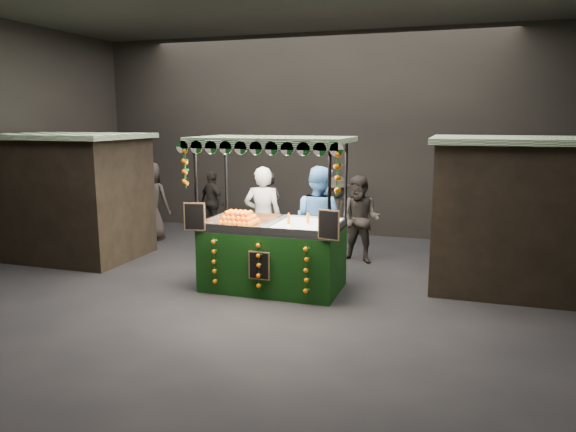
% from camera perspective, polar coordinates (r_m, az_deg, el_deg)
% --- Properties ---
extents(ground, '(12.00, 12.00, 0.00)m').
position_cam_1_polar(ground, '(9.46, -4.29, -7.67)').
color(ground, black).
rests_on(ground, ground).
extents(market_hall, '(12.10, 10.10, 5.05)m').
position_cam_1_polar(market_hall, '(9.01, -4.59, 13.25)').
color(market_hall, black).
rests_on(market_hall, ground).
extents(neighbour_stall_left, '(3.00, 2.20, 2.60)m').
position_cam_1_polar(neighbour_stall_left, '(12.28, -21.92, 2.03)').
color(neighbour_stall_left, black).
rests_on(neighbour_stall_left, ground).
extents(neighbour_stall_right, '(3.00, 2.20, 2.60)m').
position_cam_1_polar(neighbour_stall_right, '(10.00, 23.25, 0.22)').
color(neighbour_stall_right, black).
rests_on(neighbour_stall_right, ground).
extents(juice_stall, '(2.69, 1.58, 2.61)m').
position_cam_1_polar(juice_stall, '(9.23, -1.62, -2.88)').
color(juice_stall, black).
rests_on(juice_stall, ground).
extents(vendor_grey, '(0.81, 0.62, 2.01)m').
position_cam_1_polar(vendor_grey, '(10.45, -2.67, -0.24)').
color(vendor_grey, gray).
rests_on(vendor_grey, ground).
extents(vendor_blue, '(1.22, 1.10, 2.06)m').
position_cam_1_polar(vendor_blue, '(9.92, 3.27, -0.65)').
color(vendor_blue, '#2A5186').
rests_on(vendor_blue, ground).
extents(shopper_0, '(0.68, 0.50, 1.69)m').
position_cam_1_polar(shopper_0, '(12.58, -2.06, 0.81)').
color(shopper_0, black).
rests_on(shopper_0, ground).
extents(shopper_1, '(0.98, 0.83, 1.78)m').
position_cam_1_polar(shopper_1, '(11.04, 7.63, -0.37)').
color(shopper_1, '#282421').
rests_on(shopper_1, ground).
extents(shopper_2, '(1.00, 0.80, 1.59)m').
position_cam_1_polar(shopper_2, '(14.00, -7.96, 1.47)').
color(shopper_2, black).
rests_on(shopper_2, ground).
extents(shopper_3, '(1.22, 1.04, 1.63)m').
position_cam_1_polar(shopper_3, '(12.21, 5.17, 0.35)').
color(shopper_3, black).
rests_on(shopper_3, ground).
extents(shopper_4, '(0.96, 0.66, 1.89)m').
position_cam_1_polar(shopper_4, '(13.46, -14.28, 1.56)').
color(shopper_4, '#2D2724').
rests_on(shopper_4, ground).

